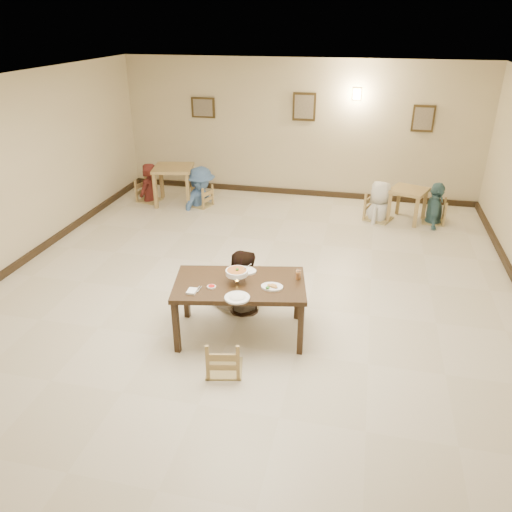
% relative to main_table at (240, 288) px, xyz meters
% --- Properties ---
extents(floor, '(10.00, 10.00, 0.00)m').
position_rel_main_table_xyz_m(floor, '(-0.12, 0.83, -0.69)').
color(floor, beige).
rests_on(floor, ground).
extents(ceiling, '(10.00, 10.00, 0.00)m').
position_rel_main_table_xyz_m(ceiling, '(-0.12, 0.83, 2.31)').
color(ceiling, white).
rests_on(ceiling, wall_back).
extents(wall_back, '(10.00, 0.00, 10.00)m').
position_rel_main_table_xyz_m(wall_back, '(-0.12, 5.83, 0.81)').
color(wall_back, beige).
rests_on(wall_back, floor).
extents(baseboard_back, '(8.00, 0.06, 0.12)m').
position_rel_main_table_xyz_m(baseboard_back, '(-0.12, 5.80, -0.63)').
color(baseboard_back, black).
rests_on(baseboard_back, floor).
extents(baseboard_left, '(0.06, 10.00, 0.12)m').
position_rel_main_table_xyz_m(baseboard_left, '(-4.09, 0.83, -0.63)').
color(baseboard_left, black).
rests_on(baseboard_left, floor).
extents(picture_a, '(0.55, 0.04, 0.45)m').
position_rel_main_table_xyz_m(picture_a, '(-2.32, 5.78, 1.21)').
color(picture_a, '#352711').
rests_on(picture_a, wall_back).
extents(picture_b, '(0.50, 0.04, 0.60)m').
position_rel_main_table_xyz_m(picture_b, '(-0.02, 5.78, 1.31)').
color(picture_b, '#352711').
rests_on(picture_b, wall_back).
extents(picture_c, '(0.45, 0.04, 0.55)m').
position_rel_main_table_xyz_m(picture_c, '(2.48, 5.78, 1.16)').
color(picture_c, '#352711').
rests_on(picture_c, wall_back).
extents(wall_sconce, '(0.16, 0.05, 0.22)m').
position_rel_main_table_xyz_m(wall_sconce, '(1.08, 5.79, 1.61)').
color(wall_sconce, '#FFD88C').
rests_on(wall_sconce, wall_back).
extents(main_table, '(1.79, 1.22, 0.77)m').
position_rel_main_table_xyz_m(main_table, '(0.00, 0.00, 0.00)').
color(main_table, '#352211').
rests_on(main_table, floor).
extents(chair_far, '(0.43, 0.43, 0.92)m').
position_rel_main_table_xyz_m(chair_far, '(-0.13, 0.81, -0.23)').
color(chair_far, tan).
rests_on(chair_far, floor).
extents(chair_near, '(0.42, 0.42, 0.89)m').
position_rel_main_table_xyz_m(chair_near, '(-0.00, -0.76, -0.24)').
color(chair_near, tan).
rests_on(chair_near, floor).
extents(main_diner, '(0.95, 0.80, 1.75)m').
position_rel_main_table_xyz_m(main_diner, '(-0.17, 0.68, 0.19)').
color(main_diner, gray).
rests_on(main_diner, floor).
extents(curry_warmer, '(0.31, 0.28, 0.25)m').
position_rel_main_table_xyz_m(curry_warmer, '(-0.03, -0.01, 0.23)').
color(curry_warmer, silver).
rests_on(curry_warmer, main_table).
extents(rice_plate_far, '(0.30, 0.30, 0.07)m').
position_rel_main_table_xyz_m(rice_plate_far, '(-0.01, 0.30, 0.10)').
color(rice_plate_far, white).
rests_on(rice_plate_far, main_table).
extents(rice_plate_near, '(0.30, 0.30, 0.07)m').
position_rel_main_table_xyz_m(rice_plate_near, '(0.07, -0.39, 0.10)').
color(rice_plate_near, white).
rests_on(rice_plate_near, main_table).
extents(fried_plate, '(0.27, 0.27, 0.06)m').
position_rel_main_table_xyz_m(fried_plate, '(0.42, -0.04, 0.10)').
color(fried_plate, white).
rests_on(fried_plate, main_table).
extents(chili_dish, '(0.11, 0.11, 0.02)m').
position_rel_main_table_xyz_m(chili_dish, '(-0.31, -0.19, 0.09)').
color(chili_dish, white).
rests_on(chili_dish, main_table).
extents(napkin_cutlery, '(0.14, 0.22, 0.03)m').
position_rel_main_table_xyz_m(napkin_cutlery, '(-0.50, -0.35, 0.09)').
color(napkin_cutlery, white).
rests_on(napkin_cutlery, main_table).
extents(drink_glass, '(0.07, 0.07, 0.13)m').
position_rel_main_table_xyz_m(drink_glass, '(0.70, 0.25, 0.14)').
color(drink_glass, white).
rests_on(drink_glass, main_table).
extents(bg_table_left, '(0.97, 0.97, 0.82)m').
position_rel_main_table_xyz_m(bg_table_left, '(-2.67, 4.62, -0.00)').
color(bg_table_left, tan).
rests_on(bg_table_left, floor).
extents(bg_table_right, '(0.86, 0.86, 0.67)m').
position_rel_main_table_xyz_m(bg_table_right, '(2.30, 4.66, -0.15)').
color(bg_table_right, tan).
rests_on(bg_table_right, floor).
extents(bg_chair_ll, '(0.45, 0.45, 0.96)m').
position_rel_main_table_xyz_m(bg_chair_ll, '(-3.29, 4.62, -0.21)').
color(bg_chair_ll, tan).
rests_on(bg_chair_ll, floor).
extents(bg_chair_lr, '(0.42, 0.42, 0.88)m').
position_rel_main_table_xyz_m(bg_chair_lr, '(-2.05, 4.57, -0.25)').
color(bg_chair_lr, tan).
rests_on(bg_chair_lr, floor).
extents(bg_chair_rl, '(0.50, 0.50, 1.06)m').
position_rel_main_table_xyz_m(bg_chair_rl, '(1.76, 4.58, -0.16)').
color(bg_chair_rl, tan).
rests_on(bg_chair_rl, floor).
extents(bg_chair_rr, '(0.43, 0.43, 0.91)m').
position_rel_main_table_xyz_m(bg_chair_rr, '(2.84, 4.68, -0.23)').
color(bg_chair_rr, tan).
rests_on(bg_chair_rr, floor).
extents(bg_diner_a, '(0.48, 0.67, 1.72)m').
position_rel_main_table_xyz_m(bg_diner_a, '(-3.29, 4.62, 0.17)').
color(bg_diner_a, '#531C18').
rests_on(bg_diner_a, floor).
extents(bg_diner_b, '(0.99, 1.28, 1.74)m').
position_rel_main_table_xyz_m(bg_diner_b, '(-2.05, 4.57, 0.18)').
color(bg_diner_b, '#5176A9').
rests_on(bg_diner_b, floor).
extents(bg_diner_c, '(0.74, 0.91, 1.61)m').
position_rel_main_table_xyz_m(bg_diner_c, '(1.76, 4.58, 0.12)').
color(bg_diner_c, silver).
rests_on(bg_diner_c, floor).
extents(bg_diner_d, '(0.46, 0.99, 1.66)m').
position_rel_main_table_xyz_m(bg_diner_d, '(2.84, 4.68, 0.14)').
color(bg_diner_d, slate).
rests_on(bg_diner_d, floor).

